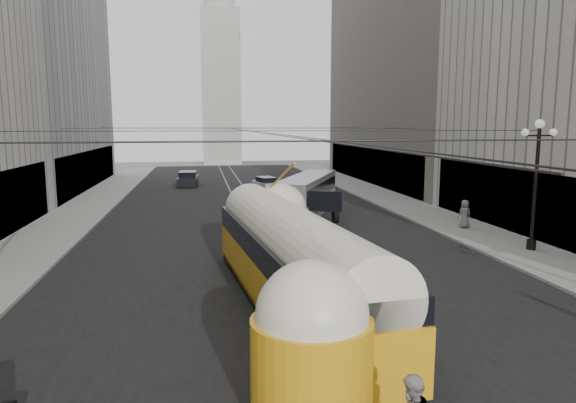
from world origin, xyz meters
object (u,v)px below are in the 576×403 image
object	(u,v)px
city_bus	(307,193)
pedestrian_crossing_a	(309,403)
pedestrian_sidewalk_right	(465,214)
streetcar	(291,259)

from	to	relation	value
city_bus	pedestrian_crossing_a	size ratio (longest dim) A/B	6.26
city_bus	pedestrian_sidewalk_right	size ratio (longest dim) A/B	6.53
streetcar	city_bus	bearing A→B (deg)	76.47
streetcar	pedestrian_sidewalk_right	size ratio (longest dim) A/B	9.61
streetcar	pedestrian_crossing_a	xyz separation A→B (m)	(-0.97, -7.61, -0.87)
city_bus	pedestrian_sidewalk_right	bearing A→B (deg)	-41.18
streetcar	city_bus	distance (m)	18.83
streetcar	pedestrian_crossing_a	distance (m)	7.72
streetcar	pedestrian_sidewalk_right	bearing A→B (deg)	41.85
city_bus	pedestrian_sidewalk_right	distance (m)	10.79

